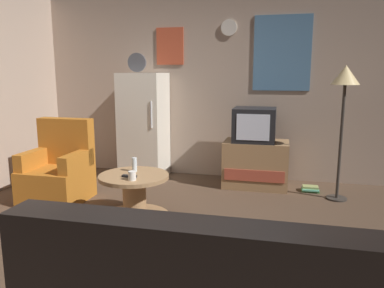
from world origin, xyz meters
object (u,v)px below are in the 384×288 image
(book_stack, at_px, (310,189))
(standing_lamp, at_px, (345,86))
(fridge, at_px, (144,126))
(crt_tv, at_px, (254,125))
(mug_ceramic_white, at_px, (132,176))
(armchair, at_px, (59,172))
(tv_stand, at_px, (256,164))
(wine_glass, at_px, (134,165))
(remote_control, at_px, (129,176))
(coffee_table, at_px, (134,197))

(book_stack, bearing_deg, standing_lamp, -39.38)
(fridge, relative_size, book_stack, 8.08)
(crt_tv, xyz_separation_m, mug_ceramic_white, (-1.04, -1.66, -0.31))
(armchair, bearing_deg, tv_stand, 25.82)
(wine_glass, xyz_separation_m, remote_control, (0.03, -0.22, -0.06))
(book_stack, bearing_deg, coffee_table, -142.80)
(fridge, height_order, wine_glass, fridge)
(fridge, distance_m, book_stack, 2.43)
(standing_lamp, height_order, armchair, standing_lamp)
(standing_lamp, distance_m, wine_glass, 2.54)
(armchair, bearing_deg, remote_control, -23.47)
(tv_stand, bearing_deg, remote_control, -126.03)
(fridge, bearing_deg, mug_ceramic_white, -73.18)
(fridge, distance_m, standing_lamp, 2.71)
(wine_glass, xyz_separation_m, armchair, (-1.08, 0.26, -0.22))
(crt_tv, xyz_separation_m, armchair, (-2.22, -1.09, -0.50))
(tv_stand, height_order, mug_ceramic_white, tv_stand)
(tv_stand, bearing_deg, coffee_table, -127.77)
(standing_lamp, distance_m, remote_control, 2.63)
(remote_control, bearing_deg, wine_glass, 102.07)
(crt_tv, height_order, wine_glass, crt_tv)
(tv_stand, bearing_deg, fridge, 176.03)
(wine_glass, bearing_deg, tv_stand, 48.89)
(crt_tv, relative_size, coffee_table, 0.75)
(mug_ceramic_white, bearing_deg, coffee_table, 107.69)
(crt_tv, xyz_separation_m, book_stack, (0.74, -0.06, -0.80))
(fridge, bearing_deg, crt_tv, -4.09)
(crt_tv, relative_size, book_stack, 2.47)
(tv_stand, xyz_separation_m, mug_ceramic_white, (-1.07, -1.66, 0.22))
(wine_glass, distance_m, mug_ceramic_white, 0.33)
(coffee_table, xyz_separation_m, wine_glass, (-0.04, 0.12, 0.31))
(fridge, xyz_separation_m, wine_glass, (0.43, -1.46, -0.20))
(armchair, bearing_deg, crt_tv, 26.13)
(crt_tv, bearing_deg, mug_ceramic_white, -122.13)
(tv_stand, relative_size, crt_tv, 1.56)
(mug_ceramic_white, height_order, armchair, armchair)
(tv_stand, height_order, crt_tv, crt_tv)
(book_stack, bearing_deg, mug_ceramic_white, -138.21)
(mug_ceramic_white, bearing_deg, standing_lamp, 33.17)
(remote_control, relative_size, armchair, 0.16)
(crt_tv, distance_m, book_stack, 1.09)
(crt_tv, height_order, remote_control, crt_tv)
(fridge, bearing_deg, tv_stand, -3.97)
(fridge, height_order, coffee_table, fridge)
(mug_ceramic_white, bearing_deg, crt_tv, 57.87)
(fridge, relative_size, coffee_table, 2.46)
(tv_stand, height_order, standing_lamp, standing_lamp)
(wine_glass, bearing_deg, mug_ceramic_white, -72.22)
(remote_control, bearing_deg, mug_ceramic_white, -49.35)
(coffee_table, distance_m, wine_glass, 0.34)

